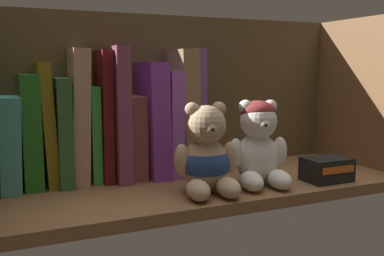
# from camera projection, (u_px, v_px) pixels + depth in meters

# --- Properties ---
(shelf_board) EXTENTS (0.71, 0.26, 0.02)m
(shelf_board) POSITION_uv_depth(u_px,v_px,m) (207.00, 187.00, 0.78)
(shelf_board) COLOR brown
(shelf_board) RESTS_ON ground
(shelf_back_panel) EXTENTS (0.73, 0.01, 0.33)m
(shelf_back_panel) POSITION_uv_depth(u_px,v_px,m) (178.00, 98.00, 0.89)
(shelf_back_panel) COLOR brown
(shelf_back_panel) RESTS_ON ground
(shelf_side_panel_right) EXTENTS (0.02, 0.28, 0.33)m
(shelf_side_panel_right) POSITION_uv_depth(u_px,v_px,m) (362.00, 97.00, 0.91)
(shelf_side_panel_right) COLOR brown
(shelf_side_panel_right) RESTS_ON ground
(book_0) EXTENTS (0.04, 0.12, 0.16)m
(book_0) POSITION_uv_depth(u_px,v_px,m) (10.00, 143.00, 0.73)
(book_0) COLOR teal
(book_0) RESTS_ON shelf_board
(book_1) EXTENTS (0.03, 0.10, 0.19)m
(book_1) POSITION_uv_depth(u_px,v_px,m) (31.00, 131.00, 0.74)
(book_1) COLOR #246E22
(book_1) RESTS_ON shelf_board
(book_2) EXTENTS (0.03, 0.10, 0.22)m
(book_2) POSITION_uv_depth(u_px,v_px,m) (47.00, 124.00, 0.75)
(book_2) COLOR olive
(book_2) RESTS_ON shelf_board
(book_3) EXTENTS (0.02, 0.12, 0.19)m
(book_3) POSITION_uv_depth(u_px,v_px,m) (62.00, 131.00, 0.77)
(book_3) COLOR #315F30
(book_3) RESTS_ON shelf_board
(book_4) EXTENTS (0.04, 0.10, 0.24)m
(book_4) POSITION_uv_depth(u_px,v_px,m) (78.00, 116.00, 0.77)
(book_4) COLOR tan
(book_4) RESTS_ON shelf_board
(book_5) EXTENTS (0.02, 0.09, 0.17)m
(book_5) POSITION_uv_depth(u_px,v_px,m) (92.00, 133.00, 0.79)
(book_5) COLOR green
(book_5) RESTS_ON shelf_board
(book_6) EXTENTS (0.02, 0.11, 0.24)m
(book_6) POSITION_uv_depth(u_px,v_px,m) (102.00, 116.00, 0.79)
(book_6) COLOR #591414
(book_6) RESTS_ON shelf_board
(book_7) EXTENTS (0.02, 0.15, 0.24)m
(book_7) POSITION_uv_depth(u_px,v_px,m) (115.00, 113.00, 0.80)
(book_7) COLOR #7F405E
(book_7) RESTS_ON shelf_board
(book_8) EXTENTS (0.03, 0.11, 0.15)m
(book_8) POSITION_uv_depth(u_px,v_px,m) (132.00, 136.00, 0.82)
(book_8) COLOR #8D4C4C
(book_8) RESTS_ON shelf_board
(book_9) EXTENTS (0.04, 0.14, 0.22)m
(book_9) POSITION_uv_depth(u_px,v_px,m) (150.00, 119.00, 0.83)
(book_9) COLOR purple
(book_9) RESTS_ON shelf_board
(book_10) EXTENTS (0.03, 0.14, 0.20)m
(book_10) POSITION_uv_depth(u_px,v_px,m) (165.00, 122.00, 0.84)
(book_10) COLOR #A15CC1
(book_10) RESTS_ON shelf_board
(book_11) EXTENTS (0.04, 0.13, 0.24)m
(book_11) POSITION_uv_depth(u_px,v_px,m) (180.00, 111.00, 0.85)
(book_11) COLOR #957A51
(book_11) RESTS_ON shelf_board
(book_12) EXTENTS (0.02, 0.09, 0.24)m
(book_12) POSITION_uv_depth(u_px,v_px,m) (193.00, 110.00, 0.86)
(book_12) COLOR #85509E
(book_12) RESTS_ON shelf_board
(teddy_bear_larger) EXTENTS (0.11, 0.12, 0.15)m
(teddy_bear_larger) POSITION_uv_depth(u_px,v_px,m) (206.00, 157.00, 0.71)
(teddy_bear_larger) COLOR tan
(teddy_bear_larger) RESTS_ON shelf_board
(teddy_bear_smaller) EXTENTS (0.11, 0.12, 0.15)m
(teddy_bear_smaller) POSITION_uv_depth(u_px,v_px,m) (259.00, 145.00, 0.76)
(teddy_bear_smaller) COLOR white
(teddy_bear_smaller) RESTS_ON shelf_board
(small_product_box) EXTENTS (0.08, 0.06, 0.04)m
(small_product_box) POSITION_uv_depth(u_px,v_px,m) (327.00, 169.00, 0.79)
(small_product_box) COLOR black
(small_product_box) RESTS_ON shelf_board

